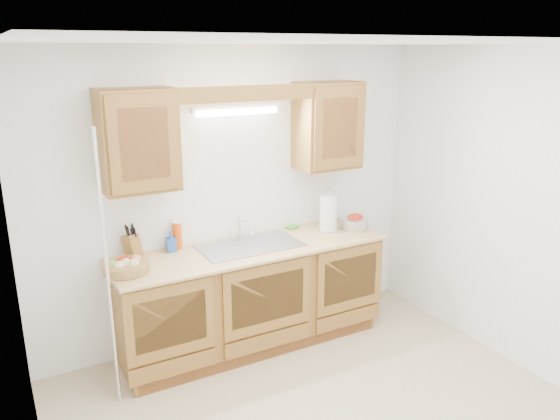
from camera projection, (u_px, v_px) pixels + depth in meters
room at (333, 252)px, 3.40m from camera, size 3.52×3.50×2.50m
base_cabinets at (251, 297)px, 4.64m from camera, size 2.20×0.60×0.86m
countertop at (251, 249)px, 4.50m from camera, size 2.30×0.63×0.04m
upper_cabinet_left at (138, 140)px, 3.97m from camera, size 0.55×0.33×0.75m
upper_cabinet_right at (328, 126)px, 4.74m from camera, size 0.55×0.33×0.75m
valance at (248, 93)px, 4.15m from camera, size 2.20×0.05×0.12m
fluorescent_fixture at (236, 110)px, 4.38m from camera, size 0.76×0.08×0.08m
sink at (250, 254)px, 4.53m from camera, size 0.84×0.46×0.36m
wire_shelf_pole at (108, 274)px, 3.70m from camera, size 0.03×0.03×2.00m
outlet_plate at (327, 195)px, 5.12m from camera, size 0.08×0.01×0.12m
fruit_basket at (126, 266)px, 3.98m from camera, size 0.34×0.34×0.10m
knife_block at (132, 246)px, 4.23m from camera, size 0.15×0.18×0.28m
orange_canister at (177, 235)px, 4.43m from camera, size 0.08×0.08×0.23m
soap_bottle at (171, 241)px, 4.37m from camera, size 0.08×0.08×0.17m
sponge at (292, 227)px, 4.95m from camera, size 0.13×0.10×0.02m
paper_towel at (328, 214)px, 4.84m from camera, size 0.19×0.19×0.38m
apple_bowl at (354, 222)px, 4.94m from camera, size 0.27×0.27×0.14m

